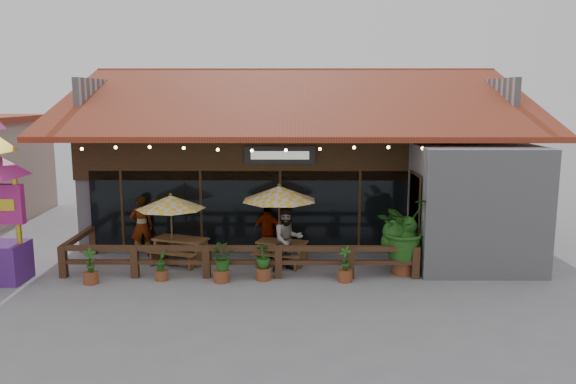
{
  "coord_description": "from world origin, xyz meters",
  "views": [
    {
      "loc": [
        -0.13,
        -15.5,
        4.97
      ],
      "look_at": [
        -0.25,
        1.5,
        2.09
      ],
      "focal_mm": 35.0,
      "sensor_mm": 36.0,
      "label": 1
    }
  ],
  "objects_px": {
    "picnic_table_right": "(282,249)",
    "tropical_plant": "(404,230)",
    "umbrella_right": "(279,194)",
    "umbrella_left": "(171,202)",
    "picnic_table_left": "(181,246)"
  },
  "relations": [
    {
      "from": "picnic_table_right",
      "to": "tropical_plant",
      "type": "xyz_separation_m",
      "value": [
        3.46,
        -0.95,
        0.81
      ]
    },
    {
      "from": "umbrella_right",
      "to": "picnic_table_right",
      "type": "xyz_separation_m",
      "value": [
        0.08,
        -0.15,
        -1.65
      ]
    },
    {
      "from": "picnic_table_right",
      "to": "umbrella_left",
      "type": "bearing_deg",
      "value": -178.17
    },
    {
      "from": "picnic_table_left",
      "to": "picnic_table_right",
      "type": "distance_m",
      "value": 3.07
    },
    {
      "from": "umbrella_left",
      "to": "picnic_table_right",
      "type": "xyz_separation_m",
      "value": [
        3.28,
        0.11,
        -1.43
      ]
    },
    {
      "from": "umbrella_right",
      "to": "tropical_plant",
      "type": "relative_size",
      "value": 1.32
    },
    {
      "from": "picnic_table_right",
      "to": "tropical_plant",
      "type": "relative_size",
      "value": 0.79
    },
    {
      "from": "umbrella_left",
      "to": "picnic_table_right",
      "type": "distance_m",
      "value": 3.58
    },
    {
      "from": "picnic_table_left",
      "to": "tropical_plant",
      "type": "distance_m",
      "value": 6.65
    },
    {
      "from": "umbrella_right",
      "to": "umbrella_left",
      "type": "bearing_deg",
      "value": -175.46
    },
    {
      "from": "umbrella_left",
      "to": "picnic_table_left",
      "type": "bearing_deg",
      "value": 43.98
    },
    {
      "from": "umbrella_left",
      "to": "umbrella_right",
      "type": "bearing_deg",
      "value": 4.54
    },
    {
      "from": "picnic_table_right",
      "to": "tropical_plant",
      "type": "distance_m",
      "value": 3.68
    },
    {
      "from": "umbrella_left",
      "to": "picnic_table_left",
      "type": "relative_size",
      "value": 1.23
    },
    {
      "from": "umbrella_left",
      "to": "picnic_table_left",
      "type": "xyz_separation_m",
      "value": [
        0.22,
        0.21,
        -1.39
      ]
    }
  ]
}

